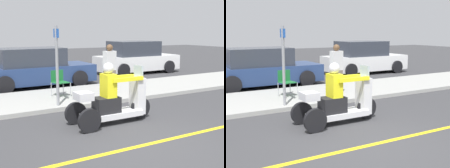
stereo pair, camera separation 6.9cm
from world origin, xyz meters
The scene contains 9 objects.
ground_plane centered at (0.00, 0.00, 0.00)m, with size 60.00×60.00×0.00m, color #38383A.
lane_stripe centered at (0.15, 0.00, 0.00)m, with size 24.00×0.12×0.01m.
sidewalk_strip centered at (0.00, 4.60, 0.06)m, with size 28.00×2.80×0.12m.
motorcycle_trike centered at (0.17, 1.58, 0.52)m, with size 2.15×0.82×1.46m.
spectator_mid_group centered at (1.57, 4.11, 0.90)m, with size 0.41×0.27×1.63m.
folding_chair_curbside centered at (0.02, 4.64, 0.62)m, with size 0.53×0.53×0.82m.
parked_car_lot_right centered at (5.74, 8.54, 0.76)m, with size 4.32×1.97×1.64m.
parked_car_lot_center centered at (0.06, 7.31, 0.72)m, with size 4.38×2.02×1.52m.
street_sign centered at (-0.49, 3.45, 1.32)m, with size 0.08×0.36×2.20m.
Camera 2 is at (-3.49, -4.65, 2.21)m, focal length 50.00 mm.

